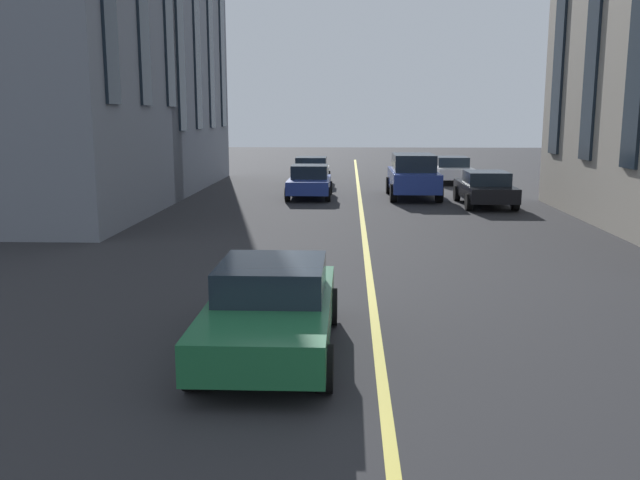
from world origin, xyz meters
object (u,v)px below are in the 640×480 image
car_blue_far (413,175)px  car_black_parked_b (485,188)px  car_green_parked_a (271,307)px  car_blue_oncoming (310,182)px  car_white_near (451,169)px  car_silver_mid (311,171)px

car_blue_far → car_black_parked_b: bearing=-133.9°
car_black_parked_b → car_green_parked_a: bearing=159.1°
car_blue_oncoming → car_white_near: size_ratio=0.89×
car_green_parked_a → car_black_parked_b: size_ratio=1.00×
car_blue_far → car_white_near: bearing=-21.2°
car_green_parked_a → car_black_parked_b: (17.15, -6.54, 0.00)m
car_silver_mid → car_green_parked_a: 25.07m
car_silver_mid → car_green_parked_a: (-25.06, -0.77, 0.00)m
car_blue_far → car_blue_oncoming: bearing=91.9°
car_white_near → car_silver_mid: bearing=100.3°
car_blue_far → car_blue_oncoming: (-0.15, 4.47, -0.27)m
car_green_parked_a → car_black_parked_b: 18.35m
car_black_parked_b → car_blue_oncoming: bearing=71.6°
car_green_parked_a → car_white_near: size_ratio=1.00×
car_black_parked_b → car_blue_oncoming: (2.35, 7.07, -0.00)m
car_silver_mid → car_blue_oncoming: size_ratio=1.00×
car_silver_mid → car_black_parked_b: 10.77m
car_green_parked_a → car_white_near: 27.18m
car_green_parked_a → car_silver_mid: bearing=1.8°
car_black_parked_b → car_white_near: size_ratio=1.00×
car_green_parked_a → car_blue_far: (19.65, -3.93, 0.27)m
car_blue_far → car_green_parked_a: bearing=168.7°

